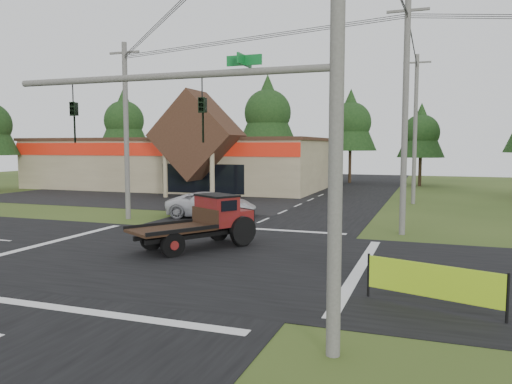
% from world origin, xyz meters
% --- Properties ---
extents(ground, '(120.00, 120.00, 0.00)m').
position_xyz_m(ground, '(0.00, 0.00, 0.00)').
color(ground, '#324518').
rests_on(ground, ground).
extents(road_ns, '(12.00, 120.00, 0.02)m').
position_xyz_m(road_ns, '(0.00, 0.00, 0.01)').
color(road_ns, black).
rests_on(road_ns, ground).
extents(road_ew, '(120.00, 12.00, 0.02)m').
position_xyz_m(road_ew, '(0.00, 0.00, 0.01)').
color(road_ew, black).
rests_on(road_ew, ground).
extents(parking_apron, '(28.00, 14.00, 0.02)m').
position_xyz_m(parking_apron, '(-14.00, 19.00, 0.01)').
color(parking_apron, black).
rests_on(parking_apron, ground).
extents(cvs_building, '(30.40, 18.20, 9.19)m').
position_xyz_m(cvs_building, '(-15.70, 29.57, 2.78)').
color(cvs_building, gray).
rests_on(cvs_building, ground).
extents(traffic_signal_mast, '(8.12, 0.24, 7.00)m').
position_xyz_m(traffic_signal_mast, '(5.82, -7.50, 4.43)').
color(traffic_signal_mast, '#595651').
rests_on(traffic_signal_mast, ground).
extents(utility_pole_nr, '(2.00, 0.30, 11.00)m').
position_xyz_m(utility_pole_nr, '(7.50, -7.50, 5.64)').
color(utility_pole_nr, '#595651').
rests_on(utility_pole_nr, ground).
extents(utility_pole_nw, '(2.00, 0.30, 10.50)m').
position_xyz_m(utility_pole_nw, '(-8.00, 8.00, 5.39)').
color(utility_pole_nw, '#595651').
rests_on(utility_pole_nw, ground).
extents(utility_pole_ne, '(2.00, 0.30, 11.50)m').
position_xyz_m(utility_pole_ne, '(8.00, 8.00, 5.89)').
color(utility_pole_ne, '#595651').
rests_on(utility_pole_ne, ground).
extents(utility_pole_n, '(2.00, 0.30, 11.20)m').
position_xyz_m(utility_pole_n, '(8.00, 22.00, 5.74)').
color(utility_pole_n, '#595651').
rests_on(utility_pole_n, ground).
extents(tree_row_a, '(6.72, 6.72, 12.12)m').
position_xyz_m(tree_row_a, '(-30.00, 40.00, 8.05)').
color(tree_row_a, '#332316').
rests_on(tree_row_a, ground).
extents(tree_row_b, '(5.60, 5.60, 10.10)m').
position_xyz_m(tree_row_b, '(-20.00, 42.00, 6.70)').
color(tree_row_b, '#332316').
rests_on(tree_row_b, ground).
extents(tree_row_c, '(7.28, 7.28, 13.13)m').
position_xyz_m(tree_row_c, '(-10.00, 41.00, 8.72)').
color(tree_row_c, '#332316').
rests_on(tree_row_c, ground).
extents(tree_row_d, '(6.16, 6.16, 11.11)m').
position_xyz_m(tree_row_d, '(0.00, 42.00, 7.38)').
color(tree_row_d, '#332316').
rests_on(tree_row_d, ground).
extents(tree_row_e, '(5.04, 5.04, 9.09)m').
position_xyz_m(tree_row_e, '(8.00, 40.00, 6.03)').
color(tree_row_e, '#332316').
rests_on(tree_row_e, ground).
extents(antique_flatbed_truck, '(4.74, 5.84, 2.32)m').
position_xyz_m(antique_flatbed_truck, '(-0.17, 1.42, 1.16)').
color(antique_flatbed_truck, '#5B160D').
rests_on(antique_flatbed_truck, ground).
extents(roadside_banner, '(3.65, 1.22, 1.29)m').
position_xyz_m(roadside_banner, '(9.46, -3.64, 0.65)').
color(roadside_banner, '#95C219').
rests_on(roadside_banner, ground).
extents(white_pickup, '(6.08, 4.05, 1.55)m').
position_xyz_m(white_pickup, '(-3.59, 10.50, 0.77)').
color(white_pickup, silver).
rests_on(white_pickup, ground).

